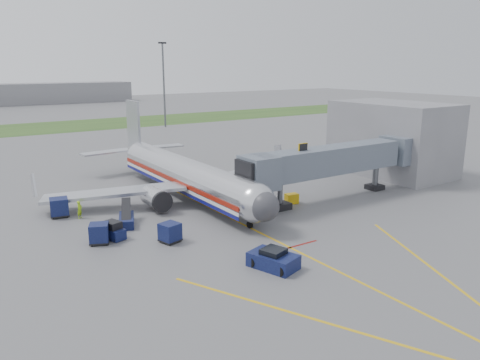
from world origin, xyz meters
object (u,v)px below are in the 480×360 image
airliner (185,174)px  belt_loader (127,220)px  ramp_worker (80,210)px  baggage_tug (113,231)px  pushback_tug (273,260)px

airliner → belt_loader: 11.36m
ramp_worker → belt_loader: bearing=-95.6°
belt_loader → ramp_worker: belt_loader is taller
airliner → ramp_worker: airliner is taller
baggage_tug → pushback_tug: bearing=-57.3°
ramp_worker → baggage_tug: bearing=-124.2°
pushback_tug → ramp_worker: (-9.02, 20.20, 0.27)m
baggage_tug → belt_loader: size_ratio=0.59×
baggage_tug → belt_loader: 3.77m
pushback_tug → belt_loader: size_ratio=0.95×
pushback_tug → ramp_worker: size_ratio=2.30×
airliner → belt_loader: size_ratio=8.17×
baggage_tug → belt_loader: (2.34, 2.94, -0.20)m
ramp_worker → pushback_tug: bearing=-106.7°
baggage_tug → ramp_worker: (-0.86, 7.48, 0.18)m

